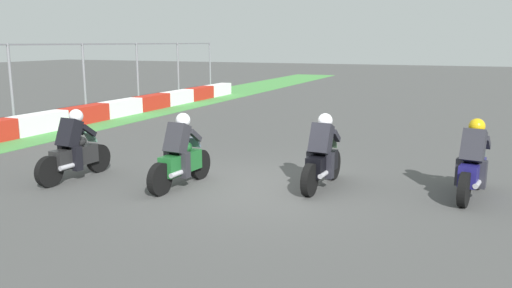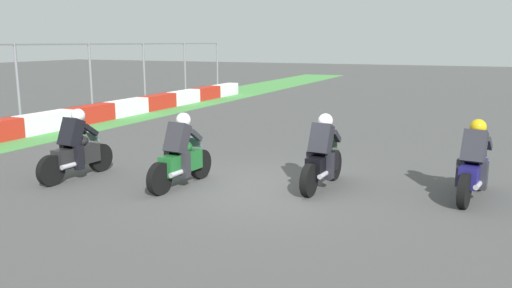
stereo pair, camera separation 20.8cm
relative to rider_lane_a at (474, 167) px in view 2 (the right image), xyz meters
name	(u,v)px [view 2 (the right image)]	position (x,y,z in m)	size (l,w,h in m)	color
ground_plane	(256,187)	(-0.97, 4.05, -0.62)	(120.00, 120.00, 0.00)	#484847
rider_lane_a	(474,167)	(0.00, 0.00, 0.00)	(2.04, 0.60, 1.51)	black
rider_lane_b	(322,158)	(-0.43, 2.81, 0.00)	(2.04, 0.55, 1.51)	black
rider_lane_c	(181,157)	(-1.50, 5.49, 0.00)	(2.04, 0.55, 1.51)	black
rider_lane_d	(76,150)	(-1.87, 7.91, 0.00)	(2.04, 0.55, 1.51)	black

